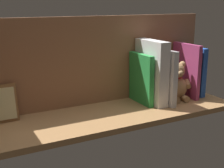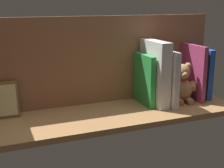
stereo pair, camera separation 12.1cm
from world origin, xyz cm
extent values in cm
cube|color=#A87A4C|center=(0.00, 0.00, -1.10)|extent=(104.32, 31.83, 2.20)
cube|color=#9E6847|center=(0.00, -13.67, 18.41)|extent=(104.32, 1.50, 36.83)
cube|color=blue|center=(-45.30, -4.84, 11.16)|extent=(2.71, 15.35, 22.31)
cube|color=black|center=(-42.53, -4.93, 10.87)|extent=(1.80, 15.18, 21.73)
cube|color=#B23F72|center=(-40.14, -3.78, 12.10)|extent=(1.93, 17.48, 24.21)
ellipsoid|color=tan|center=(-32.98, -1.53, 5.19)|extent=(11.32, 10.49, 10.38)
sphere|color=tan|center=(-32.98, -1.53, 13.06)|extent=(7.14, 7.14, 7.14)
sphere|color=tan|center=(-35.61, -1.04, 15.74)|extent=(2.76, 2.76, 2.76)
sphere|color=tan|center=(-30.35, -2.03, 15.74)|extent=(2.76, 2.76, 2.76)
sphere|color=tan|center=(-32.42, 1.45, 12.52)|extent=(2.76, 2.76, 2.76)
cylinder|color=tan|center=(-37.59, 0.65, 7.01)|extent=(4.69, 5.63, 3.84)
cylinder|color=tan|center=(-27.90, -1.17, 7.01)|extent=(3.23, 5.43, 3.84)
cylinder|color=tan|center=(-34.47, 3.23, 1.38)|extent=(3.43, 4.33, 2.76)
cylinder|color=tan|center=(-29.87, 2.37, 1.38)|extent=(3.43, 4.33, 2.76)
torus|color=red|center=(-32.98, -1.53, 10.22)|extent=(5.53, 5.53, 0.81)
cube|color=silver|center=(-24.61, -2.18, 11.60)|extent=(2.43, 20.66, 23.20)
cube|color=white|center=(-20.43, -3.00, 13.50)|extent=(4.89, 18.83, 26.99)
cube|color=green|center=(-16.34, -4.50, 10.68)|extent=(2.56, 16.02, 21.39)
cube|color=brown|center=(39.53, -9.91, 6.67)|extent=(10.17, 4.77, 13.66)
cube|color=beige|center=(39.53, -9.19, 6.67)|extent=(8.54, 3.38, 11.31)
camera|label=1|loc=(54.36, 103.37, 42.50)|focal=49.91mm
camera|label=2|loc=(43.40, 108.43, 42.50)|focal=49.91mm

